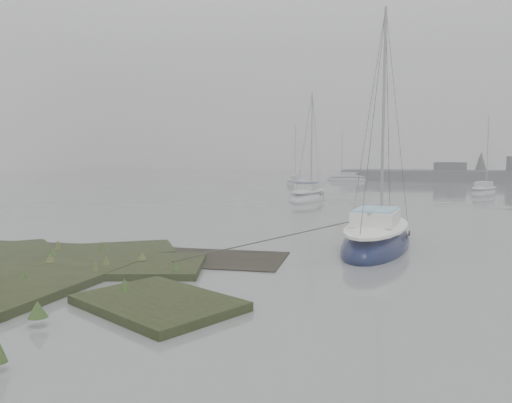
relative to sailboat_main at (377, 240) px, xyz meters
The scene contains 6 objects.
ground 22.14m from the sailboat_main, 101.95° to the left, with size 160.00×160.00×0.00m, color slate.
sailboat_main is the anchor object (origin of this frame).
sailboat_white 19.42m from the sailboat_main, 109.40° to the left, with size 2.55×6.38×8.79m.
sailboat_far_a 37.28m from the sailboat_main, 107.63° to the left, with size 4.46×5.22×7.36m.
sailboat_far_b 29.27m from the sailboat_main, 76.42° to the left, with size 3.37×5.50×7.37m.
sailboat_far_c 48.72m from the sailboat_main, 98.92° to the left, with size 5.30×1.86×7.42m.
Camera 1 is at (5.93, -10.16, 3.38)m, focal length 35.00 mm.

